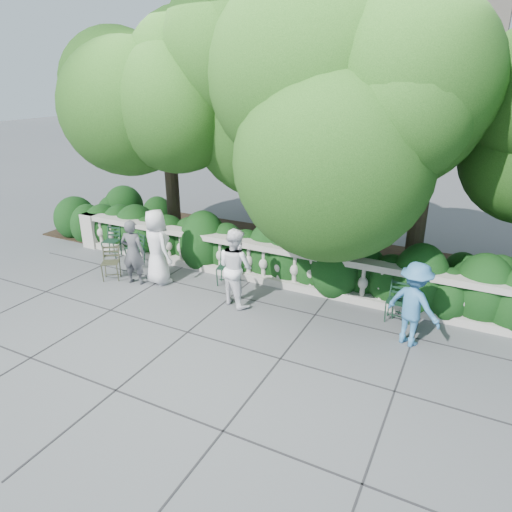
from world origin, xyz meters
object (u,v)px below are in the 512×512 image
at_px(chair_a, 110,258).
at_px(chair_b, 131,265).
at_px(chair_weathered, 111,282).
at_px(person_casual_man, 235,267).
at_px(chair_f, 400,322).
at_px(person_woman_grey, 133,252).
at_px(person_older_blue, 414,304).
at_px(chair_e, 393,324).
at_px(person_businessman, 157,247).
at_px(chair_d, 225,287).

relative_size(chair_a, chair_b, 1.00).
bearing_deg(chair_weathered, chair_a, 101.77).
bearing_deg(person_casual_man, chair_f, -146.14).
xyz_separation_m(chair_a, chair_b, (0.90, -0.16, 0.00)).
bearing_deg(person_woman_grey, person_older_blue, 170.10).
relative_size(chair_f, person_woman_grey, 0.53).
bearing_deg(chair_e, person_businessman, -173.90).
bearing_deg(chair_b, chair_a, -167.77).
distance_m(chair_b, chair_f, 6.96).
relative_size(chair_d, person_woman_grey, 0.53).
xyz_separation_m(person_casual_man, person_older_blue, (3.70, 0.06, -0.05)).
bearing_deg(chair_f, chair_b, -162.18).
height_order(chair_a, person_businessman, person_businessman).
height_order(chair_e, person_businessman, person_businessman).
bearing_deg(person_businessman, person_woman_grey, 55.21).
distance_m(chair_d, chair_f, 4.07).
distance_m(person_casual_man, person_older_blue, 3.70).
bearing_deg(chair_a, chair_f, -12.50).
xyz_separation_m(chair_a, chair_d, (3.79, -0.17, 0.00)).
bearing_deg(person_businessman, chair_b, 3.38).
distance_m(chair_a, person_woman_grey, 2.13).
height_order(chair_a, chair_f, same).
height_order(chair_d, chair_weathered, same).
xyz_separation_m(chair_b, chair_e, (6.84, 0.02, 0.00)).
distance_m(person_woman_grey, person_casual_man, 2.71).
distance_m(chair_f, chair_weathered, 6.81).
bearing_deg(chair_a, person_casual_man, -22.55).
relative_size(chair_f, person_businessman, 0.46).
relative_size(person_casual_man, person_older_blue, 1.06).
xyz_separation_m(person_businessman, person_older_blue, (5.92, -0.07, -0.10)).
xyz_separation_m(chair_f, person_businessman, (-5.63, -0.67, 0.91)).
xyz_separation_m(chair_weathered, person_businessman, (1.07, 0.53, 0.91)).
bearing_deg(chair_b, chair_weathered, -53.95).
xyz_separation_m(chair_b, person_casual_man, (3.54, -0.62, 0.87)).
bearing_deg(person_woman_grey, chair_d, -171.30).
relative_size(chair_b, chair_e, 1.00).
distance_m(chair_a, chair_weathered, 1.64).
xyz_separation_m(chair_a, chair_weathered, (1.15, -1.17, 0.00)).
bearing_deg(chair_a, chair_weathered, -58.18).
distance_m(chair_d, person_casual_man, 1.24).
xyz_separation_m(chair_b, chair_d, (2.89, -0.01, 0.00)).
xyz_separation_m(chair_b, person_businessman, (1.32, -0.49, 0.91)).
xyz_separation_m(chair_weathered, person_woman_grey, (0.59, 0.23, 0.80)).
xyz_separation_m(chair_a, chair_e, (7.74, -0.13, 0.00)).
relative_size(chair_d, chair_f, 1.00).
bearing_deg(chair_weathered, person_casual_man, -25.84).
bearing_deg(person_woman_grey, chair_b, -55.10).
bearing_deg(person_woman_grey, person_casual_man, 171.67).
xyz_separation_m(chair_f, chair_weathered, (-6.71, -1.19, 0.00)).
relative_size(person_woman_grey, person_older_blue, 0.98).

